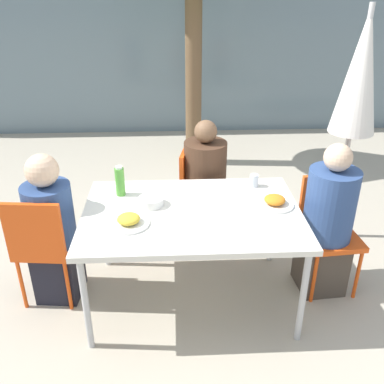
{
  "coord_description": "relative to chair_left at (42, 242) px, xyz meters",
  "views": [
    {
      "loc": [
        -0.13,
        -2.57,
        2.21
      ],
      "look_at": [
        0.0,
        0.0,
        0.91
      ],
      "focal_mm": 40.0,
      "sensor_mm": 36.0,
      "label": 1
    }
  ],
  "objects": [
    {
      "name": "ground_plane",
      "position": [
        1.06,
        -0.02,
        -0.53
      ],
      "size": [
        24.0,
        24.0,
        0.0
      ],
      "primitive_type": "plane",
      "color": "#B2A893"
    },
    {
      "name": "building_facade",
      "position": [
        1.06,
        4.03,
        0.97
      ],
      "size": [
        10.0,
        0.2,
        3.0
      ],
      "color": "slate",
      "rests_on": "ground"
    },
    {
      "name": "dining_table",
      "position": [
        1.06,
        -0.02,
        0.18
      ],
      "size": [
        1.51,
        1.03,
        0.76
      ],
      "color": "silver",
      "rests_on": "ground"
    },
    {
      "name": "chair_left",
      "position": [
        0.0,
        0.0,
        0.0
      ],
      "size": [
        0.44,
        0.44,
        0.89
      ],
      "rotation": [
        0.0,
        0.0,
        -0.1
      ],
      "color": "#E54C14",
      "rests_on": "ground"
    },
    {
      "name": "person_left",
      "position": [
        0.06,
        0.07,
        0.03
      ],
      "size": [
        0.34,
        0.34,
        1.16
      ],
      "rotation": [
        0.0,
        0.0,
        -0.1
      ],
      "color": "black",
      "rests_on": "ground"
    },
    {
      "name": "chair_right",
      "position": [
        2.11,
        0.15,
        0.0
      ],
      "size": [
        0.43,
        0.43,
        0.89
      ],
      "rotation": [
        0.0,
        0.0,
        -3.06
      ],
      "color": "#E54C14",
      "rests_on": "ground"
    },
    {
      "name": "person_right",
      "position": [
        2.07,
        0.06,
        0.04
      ],
      "size": [
        0.36,
        0.36,
        1.2
      ],
      "rotation": [
        0.0,
        0.0,
        -3.06
      ],
      "color": "#473D33",
      "rests_on": "ground"
    },
    {
      "name": "chair_far",
      "position": [
        1.15,
        0.81,
        0.0
      ],
      "size": [
        0.47,
        0.47,
        0.89
      ],
      "rotation": [
        0.0,
        0.0,
        -1.76
      ],
      "color": "#E54C14",
      "rests_on": "ground"
    },
    {
      "name": "person_far",
      "position": [
        1.21,
        0.74,
        0.02
      ],
      "size": [
        0.38,
        0.38,
        1.17
      ],
      "rotation": [
        0.0,
        0.0,
        -1.76
      ],
      "color": "#473D33",
      "rests_on": "ground"
    },
    {
      "name": "closed_umbrella",
      "position": [
        2.44,
        0.78,
        0.94
      ],
      "size": [
        0.38,
        0.38,
        2.04
      ],
      "color": "#333333",
      "rests_on": "ground"
    },
    {
      "name": "plate_0",
      "position": [
        1.65,
        0.04,
        0.26
      ],
      "size": [
        0.27,
        0.27,
        0.07
      ],
      "color": "white",
      "rests_on": "dining_table"
    },
    {
      "name": "plate_1",
      "position": [
        0.64,
        -0.18,
        0.26
      ],
      "size": [
        0.27,
        0.27,
        0.07
      ],
      "color": "white",
      "rests_on": "dining_table"
    },
    {
      "name": "bottle",
      "position": [
        0.55,
        0.26,
        0.34
      ],
      "size": [
        0.07,
        0.07,
        0.23
      ],
      "color": "#51A338",
      "rests_on": "dining_table"
    },
    {
      "name": "drinking_cup",
      "position": [
        1.56,
        0.35,
        0.28
      ],
      "size": [
        0.07,
        0.07,
        0.1
      ],
      "color": "silver",
      "rests_on": "dining_table"
    },
    {
      "name": "salad_bowl",
      "position": [
        0.78,
        0.08,
        0.26
      ],
      "size": [
        0.18,
        0.18,
        0.06
      ],
      "color": "white",
      "rests_on": "dining_table"
    }
  ]
}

